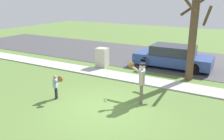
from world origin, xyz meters
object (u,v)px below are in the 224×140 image
person_adult (141,79)px  street_tree_near (194,28)px  baseball (106,100)px  person_child (57,84)px  parked_wagon_blue (173,57)px  utility_cabinet (102,58)px

person_adult → street_tree_near: bearing=-127.6°
baseball → street_tree_near: (2.37, 4.37, 2.59)m
person_child → parked_wagon_blue: 7.52m
baseball → parked_wagon_blue: (1.02, 6.17, 0.62)m
person_child → baseball: size_ratio=14.43×
street_tree_near → person_adult: bearing=-105.9°
parked_wagon_blue → street_tree_near: bearing=126.9°
parked_wagon_blue → utility_cabinet: bearing=28.9°
person_adult → person_child: (-3.13, -1.30, -0.35)m
person_adult → utility_cabinet: bearing=-64.0°
utility_cabinet → parked_wagon_blue: size_ratio=0.26×
person_adult → baseball: 1.70m
person_child → utility_cabinet: bearing=77.8°
person_adult → street_tree_near: (1.10, 3.85, 1.58)m
street_tree_near → parked_wagon_blue: (-1.35, 1.79, -1.96)m
utility_cabinet → person_child: bearing=-80.5°
person_child → parked_wagon_blue: parked_wagon_blue is taller
person_adult → utility_cabinet: (-3.95, 3.60, -0.45)m
parked_wagon_blue → person_adult: bearing=92.5°
person_adult → person_child: size_ratio=1.55×
person_child → street_tree_near: bearing=29.0°
person_child → street_tree_near: street_tree_near is taller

